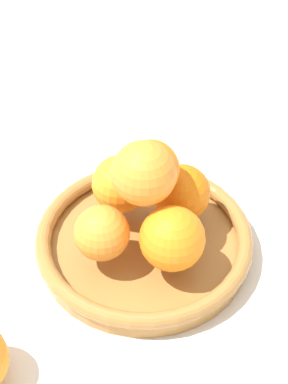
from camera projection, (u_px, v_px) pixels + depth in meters
name	position (u px, v px, depth m)	size (l,w,h in m)	color
ground_plane	(144.00, 251.00, 0.84)	(4.00, 4.00, 0.00)	silver
fruit_bowl	(144.00, 241.00, 0.83)	(0.28, 0.28, 0.04)	#A57238
orange_pile	(147.00, 199.00, 0.77)	(0.17, 0.16, 0.14)	orange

